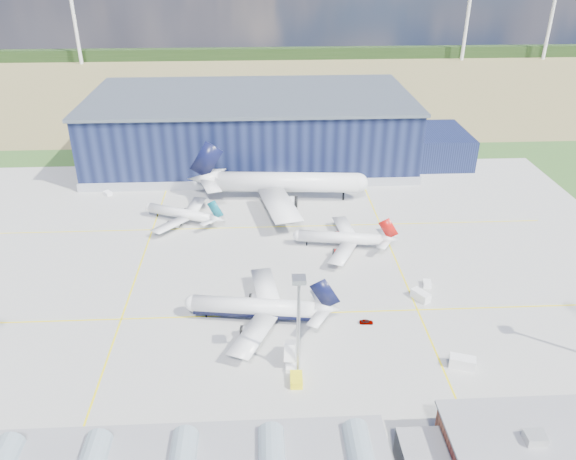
% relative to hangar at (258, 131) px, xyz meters
% --- Properties ---
extents(ground, '(600.00, 600.00, 0.00)m').
position_rel_hangar_xyz_m(ground, '(-2.81, -94.80, -11.62)').
color(ground, '#264B1C').
rests_on(ground, ground).
extents(apron, '(220.00, 160.00, 0.08)m').
position_rel_hangar_xyz_m(apron, '(-2.81, -84.80, -11.59)').
color(apron, '#A1A19C').
rests_on(apron, ground).
extents(farmland, '(600.00, 220.00, 0.01)m').
position_rel_hangar_xyz_m(farmland, '(-2.81, 125.20, -11.62)').
color(farmland, olive).
rests_on(farmland, ground).
extents(treeline, '(600.00, 8.00, 8.00)m').
position_rel_hangar_xyz_m(treeline, '(-2.81, 205.20, -7.62)').
color(treeline, black).
rests_on(treeline, ground).
extents(hangar, '(145.00, 62.00, 26.10)m').
position_rel_hangar_xyz_m(hangar, '(0.00, 0.00, 0.00)').
color(hangar, black).
rests_on(hangar, ground).
extents(light_mast_center, '(2.60, 2.60, 23.00)m').
position_rel_hangar_xyz_m(light_mast_center, '(7.19, -124.80, 3.82)').
color(light_mast_center, '#BABDC2').
rests_on(light_mast_center, ground).
extents(airliner_navy, '(41.59, 40.92, 11.95)m').
position_rel_hangar_xyz_m(airliner_navy, '(-1.67, -106.80, -5.64)').
color(airliner_navy, white).
rests_on(airliner_navy, ground).
extents(airliner_red, '(34.85, 34.31, 9.88)m').
position_rel_hangar_xyz_m(airliner_red, '(22.64, -73.67, -6.67)').
color(airliner_red, white).
rests_on(airliner_red, ground).
extents(airliner_widebody, '(65.09, 63.88, 19.75)m').
position_rel_hangar_xyz_m(airliner_widebody, '(9.25, -39.80, -1.74)').
color(airliner_widebody, white).
rests_on(airliner_widebody, ground).
extents(airliner_regional, '(37.33, 37.03, 9.22)m').
position_rel_hangar_xyz_m(airliner_regional, '(-24.62, -54.80, -7.00)').
color(airliner_regional, white).
rests_on(airliner_regional, ground).
extents(gse_tug_a, '(2.58, 4.08, 1.67)m').
position_rel_hangar_xyz_m(gse_tug_a, '(6.65, -127.96, -10.78)').
color(gse_tug_a, yellow).
rests_on(gse_tug_a, ground).
extents(gse_tug_b, '(3.49, 3.82, 1.38)m').
position_rel_hangar_xyz_m(gse_tug_b, '(-19.76, -140.80, -10.93)').
color(gse_tug_b, yellow).
rests_on(gse_tug_b, ground).
extents(gse_cart_a, '(2.47, 3.26, 1.28)m').
position_rel_hangar_xyz_m(gse_cart_a, '(42.27, -94.60, -10.97)').
color(gse_cart_a, white).
rests_on(gse_cart_a, ground).
extents(gse_van_b, '(4.52, 5.36, 2.25)m').
position_rel_hangar_xyz_m(gse_van_b, '(39.00, -100.46, -10.49)').
color(gse_van_b, white).
rests_on(gse_van_b, ground).
extents(gse_cart_b, '(3.46, 3.57, 1.30)m').
position_rel_hangar_xyz_m(gse_cart_b, '(-52.31, -32.80, -10.97)').
color(gse_cart_b, white).
rests_on(gse_cart_b, ground).
extents(gse_van_c, '(5.78, 4.11, 2.51)m').
position_rel_hangar_xyz_m(gse_van_c, '(41.20, -125.06, -10.36)').
color(gse_van_c, white).
rests_on(gse_van_c, ground).
extents(airstair, '(2.85, 5.81, 3.58)m').
position_rel_hangar_xyz_m(airstair, '(5.77, -121.50, -9.83)').
color(airstair, white).
rests_on(airstair, ground).
extents(car_a, '(3.23, 1.47, 1.08)m').
position_rel_hangar_xyz_m(car_a, '(24.02, -109.44, -11.08)').
color(car_a, '#99999E').
rests_on(car_a, ground).
extents(car_b, '(3.38, 1.31, 1.10)m').
position_rel_hangar_xyz_m(car_b, '(32.02, -142.80, -11.07)').
color(car_b, '#99999E').
rests_on(car_b, ground).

